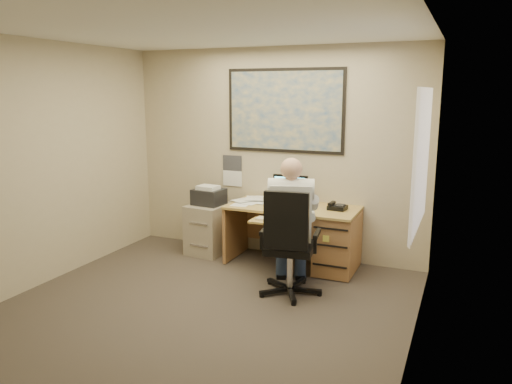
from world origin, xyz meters
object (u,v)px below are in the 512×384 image
at_px(desk, 318,233).
at_px(person, 291,227).
at_px(filing_cabinet, 209,224).
at_px(office_chair, 288,264).

height_order(desk, person, person).
distance_m(filing_cabinet, office_chair, 1.73).
distance_m(desk, person, 0.90).
bearing_deg(filing_cabinet, person, -24.83).
bearing_deg(office_chair, filing_cabinet, 138.29).
relative_size(filing_cabinet, person, 0.63).
bearing_deg(desk, person, -93.81).
bearing_deg(person, filing_cabinet, 131.78).
relative_size(desk, filing_cabinet, 1.74).
xyz_separation_m(filing_cabinet, person, (1.46, -0.86, 0.34)).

